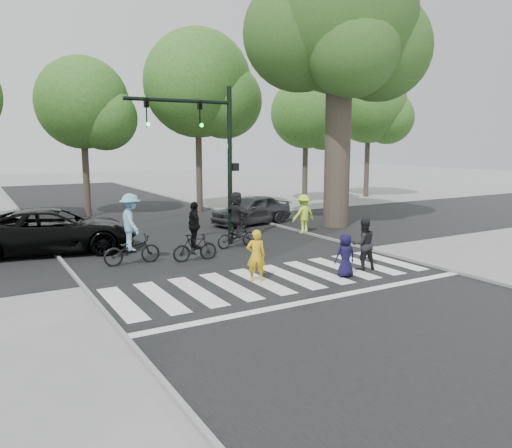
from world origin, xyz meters
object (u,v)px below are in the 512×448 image
at_px(traffic_signal, 209,143).
at_px(cyclist_left, 131,234).
at_px(eucalyptus, 339,27).
at_px(pedestrian_child, 345,255).
at_px(pedestrian_woman, 256,256).
at_px(pedestrian_adult, 363,244).
at_px(car_suv, 55,231).
at_px(cyclist_mid, 195,237).
at_px(car_grey, 252,210).
at_px(cyclist_right, 236,223).

height_order(traffic_signal, cyclist_left, traffic_signal).
height_order(eucalyptus, pedestrian_child, eucalyptus).
distance_m(pedestrian_woman, pedestrian_adult, 3.60).
relative_size(traffic_signal, car_suv, 1.05).
distance_m(cyclist_mid, car_grey, 7.89).
height_order(pedestrian_woman, cyclist_right, cyclist_right).
relative_size(pedestrian_child, cyclist_left, 0.56).
relative_size(pedestrian_child, car_suv, 0.23).
bearing_deg(traffic_signal, pedestrian_woman, -100.74).
xyz_separation_m(traffic_signal, cyclist_left, (-3.45, -1.37, -2.89)).
xyz_separation_m(cyclist_left, car_grey, (7.40, 5.15, -0.29)).
relative_size(traffic_signal, pedestrian_child, 4.65).
xyz_separation_m(traffic_signal, car_suv, (-5.32, 1.81, -3.10)).
relative_size(pedestrian_adult, cyclist_mid, 0.81).
xyz_separation_m(pedestrian_adult, cyclist_right, (-1.84, 4.94, 0.14)).
distance_m(cyclist_left, car_grey, 9.01).
distance_m(cyclist_mid, car_suv, 5.37).
distance_m(traffic_signal, eucalyptus, 8.98).
xyz_separation_m(cyclist_left, cyclist_mid, (1.96, -0.58, -0.18)).
bearing_deg(pedestrian_woman, cyclist_right, -88.52).
distance_m(traffic_signal, cyclist_mid, 3.93).
relative_size(pedestrian_woman, cyclist_left, 0.65).
xyz_separation_m(eucalyptus, pedestrian_adult, (-4.58, -7.09, -8.27)).
relative_size(pedestrian_woman, car_grey, 0.36).
relative_size(traffic_signal, car_grey, 1.43).
xyz_separation_m(cyclist_right, car_suv, (-6.07, 2.50, -0.15)).
distance_m(pedestrian_adult, cyclist_right, 5.27).
relative_size(pedestrian_woman, cyclist_mid, 0.75).
bearing_deg(traffic_signal, eucalyptus, 11.56).
bearing_deg(cyclist_left, car_grey, 34.83).
relative_size(traffic_signal, cyclist_right, 2.83).
bearing_deg(cyclist_right, car_suv, 157.64).
height_order(cyclist_mid, car_suv, cyclist_mid).
xyz_separation_m(cyclist_left, cyclist_right, (4.20, 0.68, -0.06)).
relative_size(pedestrian_adult, car_grey, 0.39).
distance_m(traffic_signal, cyclist_right, 3.12).
height_order(cyclist_left, cyclist_mid, cyclist_left).
distance_m(pedestrian_adult, cyclist_left, 7.40).
relative_size(cyclist_left, cyclist_mid, 1.16).
height_order(pedestrian_woman, cyclist_left, cyclist_left).
xyz_separation_m(pedestrian_child, car_suv, (-6.86, 7.84, 0.15)).
distance_m(pedestrian_child, cyclist_left, 6.84).
bearing_deg(car_suv, pedestrian_adult, -121.06).
xyz_separation_m(eucalyptus, car_suv, (-12.50, 0.35, -8.29)).
relative_size(eucalyptus, pedestrian_adult, 8.00).
bearing_deg(car_suv, pedestrian_woman, -135.79).
distance_m(eucalyptus, cyclist_left, 13.65).
height_order(eucalyptus, cyclist_mid, eucalyptus).
height_order(pedestrian_woman, car_grey, pedestrian_woman).
bearing_deg(cyclist_left, cyclist_mid, -16.34).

